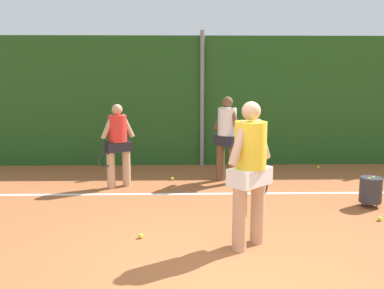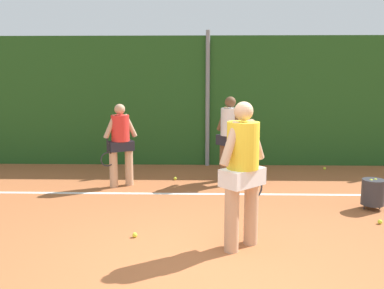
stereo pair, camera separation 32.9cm
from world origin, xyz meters
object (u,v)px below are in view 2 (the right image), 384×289
object	(u,v)px
player_backcourt_far	(230,135)
player_midcourt	(120,141)
tennis_ball_4	(325,168)
tennis_ball_7	(175,178)
ball_hopper	(373,192)
tennis_ball_2	(135,235)
tennis_ball_3	(380,222)
player_foreground_near	(243,168)

from	to	relation	value
player_backcourt_far	player_midcourt	bearing A→B (deg)	-121.66
tennis_ball_4	tennis_ball_7	size ratio (longest dim) A/B	1.00
ball_hopper	player_backcourt_far	bearing A→B (deg)	142.79
tennis_ball_2	tennis_ball_4	size ratio (longest dim) A/B	1.00
ball_hopper	tennis_ball_7	bearing A→B (deg)	151.25
tennis_ball_4	tennis_ball_2	bearing A→B (deg)	-132.07
player_backcourt_far	tennis_ball_3	world-z (taller)	player_backcourt_far
tennis_ball_4	tennis_ball_7	distance (m)	3.56
tennis_ball_2	tennis_ball_4	world-z (taller)	same
player_foreground_near	player_backcourt_far	distance (m)	3.27
player_midcourt	tennis_ball_2	bearing A→B (deg)	76.12
player_midcourt	ball_hopper	xyz separation A→B (m)	(4.38, -1.34, -0.62)
tennis_ball_3	tennis_ball_7	size ratio (longest dim) A/B	1.00
player_backcourt_far	tennis_ball_7	world-z (taller)	player_backcourt_far
ball_hopper	tennis_ball_3	distance (m)	0.75
player_midcourt	tennis_ball_2	world-z (taller)	player_midcourt
player_midcourt	tennis_ball_4	bearing A→B (deg)	170.57
player_foreground_near	ball_hopper	xyz separation A→B (m)	(2.28, 1.58, -0.75)
player_midcourt	tennis_ball_3	size ratio (longest dim) A/B	24.63
player_foreground_near	tennis_ball_2	size ratio (longest dim) A/B	28.19
tennis_ball_3	tennis_ball_7	world-z (taller)	same
player_midcourt	player_backcourt_far	bearing A→B (deg)	160.95
player_backcourt_far	ball_hopper	bearing A→B (deg)	11.72
player_backcourt_far	tennis_ball_2	distance (m)	3.46
player_foreground_near	tennis_ball_7	size ratio (longest dim) A/B	28.19
player_backcourt_far	tennis_ball_4	xyz separation A→B (m)	(2.29, 1.17, -0.95)
tennis_ball_7	player_backcourt_far	bearing A→B (deg)	-7.32
player_midcourt	tennis_ball_7	size ratio (longest dim) A/B	24.63
tennis_ball_2	tennis_ball_3	xyz separation A→B (m)	(3.54, 0.60, 0.00)
player_midcourt	tennis_ball_3	bearing A→B (deg)	125.93
tennis_ball_4	player_foreground_near	bearing A→B (deg)	-117.77
player_midcourt	tennis_ball_7	world-z (taller)	player_midcourt
tennis_ball_4	tennis_ball_7	xyz separation A→B (m)	(-3.41, -1.03, 0.00)
player_foreground_near	player_midcourt	world-z (taller)	player_foreground_near
tennis_ball_3	tennis_ball_7	xyz separation A→B (m)	(-3.20, 2.53, 0.00)
player_foreground_near	tennis_ball_4	bearing A→B (deg)	19.54
player_midcourt	tennis_ball_7	bearing A→B (deg)	177.41
player_foreground_near	tennis_ball_3	size ratio (longest dim) A/B	28.19
ball_hopper	tennis_ball_2	distance (m)	3.93
tennis_ball_4	tennis_ball_7	bearing A→B (deg)	-163.17
tennis_ball_2	tennis_ball_4	bearing A→B (deg)	47.93
player_midcourt	ball_hopper	bearing A→B (deg)	134.57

